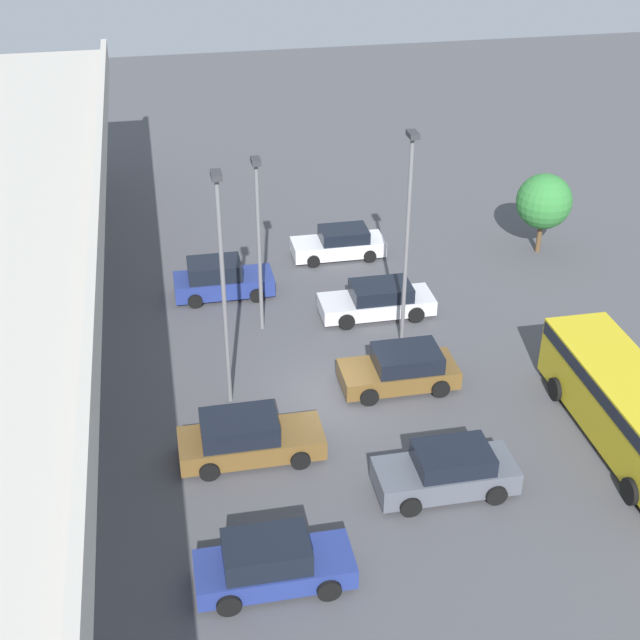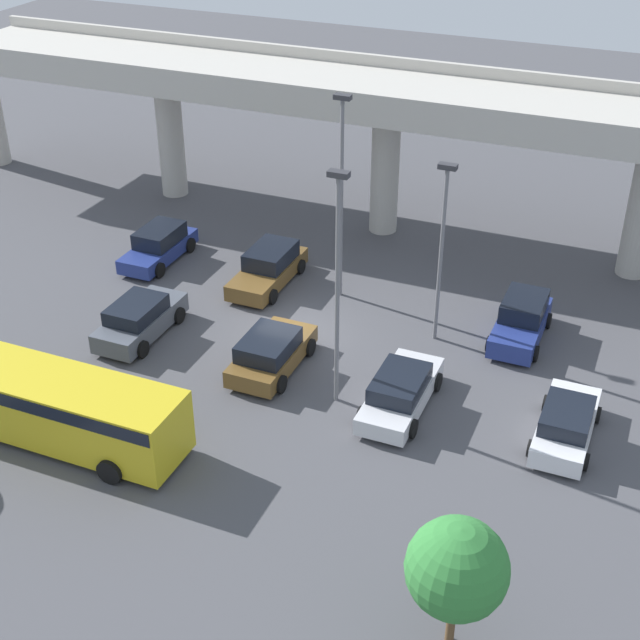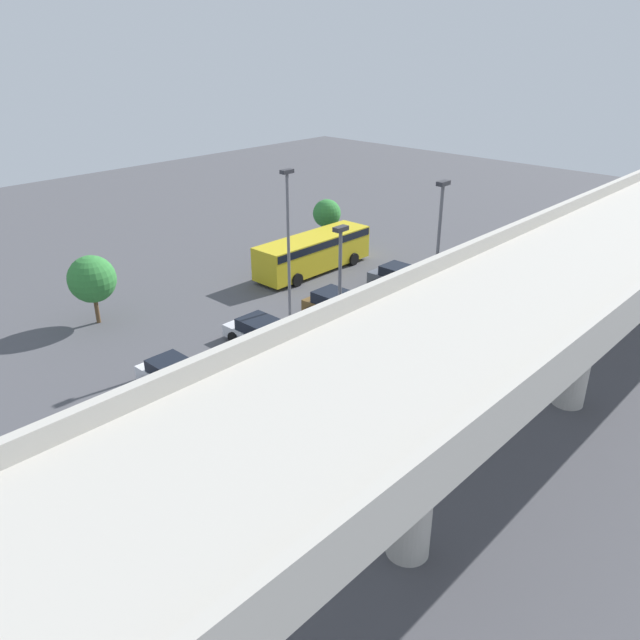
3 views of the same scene
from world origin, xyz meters
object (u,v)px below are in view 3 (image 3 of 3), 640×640
parked_car_2 (461,321)px  tree_front_left (327,214)px  parked_car_1 (403,280)px  tree_front_centre (92,279)px  lamp_post_near_aisle (437,260)px  lamp_post_mid_lot (340,293)px  parked_car_4 (265,335)px  parked_car_0 (512,292)px  shuttle_bus (313,250)px  parked_car_6 (177,379)px  parked_car_5 (314,400)px  parked_car_3 (339,307)px  lamp_post_by_overpass (288,242)px

parked_car_2 → tree_front_left: size_ratio=1.34×
parked_car_1 → parked_car_2: size_ratio=0.93×
parked_car_1 → tree_front_centre: tree_front_centre is taller
parked_car_2 → lamp_post_near_aisle: lamp_post_near_aisle is taller
parked_car_2 → tree_front_left: (-6.60, -16.07, 1.78)m
lamp_post_mid_lot → parked_car_2: bearing=168.9°
parked_car_2 → parked_car_4: 10.75m
parked_car_0 → shuttle_bus: 13.52m
parked_car_6 → lamp_post_near_aisle: 13.45m
lamp_post_mid_lot → parked_car_6: bearing=-37.6°
parked_car_5 → tree_front_centre: 15.86m
lamp_post_mid_lot → lamp_post_near_aisle: bearing=159.1°
parked_car_5 → shuttle_bus: 18.27m
parked_car_0 → parked_car_6: (19.99, -6.26, -0.08)m
parked_car_5 → parked_car_3: bearing=-54.5°
tree_front_centre → parked_car_1: bearing=148.0°
lamp_post_by_overpass → parked_car_2: bearing=130.8°
parked_car_6 → lamp_post_near_aisle: lamp_post_near_aisle is taller
parked_car_1 → parked_car_2: 6.72m
parked_car_2 → lamp_post_by_overpass: lamp_post_by_overpass is taller
parked_car_0 → parked_car_6: size_ratio=1.01×
parked_car_2 → parked_car_0: bearing=-90.2°
lamp_post_mid_lot → parked_car_1: bearing=-158.3°
parked_car_3 → tree_front_left: tree_front_left is taller
parked_car_1 → parked_car_6: size_ratio=1.02×
shuttle_bus → parked_car_1: bearing=99.7°
lamp_post_mid_lot → lamp_post_by_overpass: size_ratio=0.84×
parked_car_6 → shuttle_bus: bearing=112.5°
tree_front_centre → tree_front_left: bearing=-179.5°
parked_car_3 → lamp_post_by_overpass: lamp_post_by_overpass is taller
parked_car_2 → lamp_post_mid_lot: bearing=78.9°
parked_car_1 → lamp_post_near_aisle: lamp_post_near_aisle is taller
parked_car_3 → parked_car_0: bearing=54.8°
tree_front_centre → parked_car_2: bearing=129.0°
lamp_post_by_overpass → parked_car_0: bearing=149.0°
parked_car_6 → parked_car_4: bearing=94.2°
parked_car_2 → parked_car_5: (11.44, -0.23, 0.03)m
parked_car_0 → tree_front_centre: bearing=49.5°
parked_car_5 → parked_car_4: bearing=-25.0°
parked_car_2 → parked_car_6: 15.55m
parked_car_4 → parked_car_5: parked_car_5 is taller
parked_car_4 → parked_car_1: bearing=87.0°
parked_car_5 → shuttle_bus: size_ratio=0.48×
lamp_post_by_overpass → tree_front_centre: 11.38m
lamp_post_by_overpass → parked_car_5: bearing=52.3°
parked_car_0 → parked_car_5: size_ratio=1.03×
parked_car_4 → shuttle_bus: size_ratio=0.53×
parked_car_2 → lamp_post_mid_lot: lamp_post_mid_lot is taller
parked_car_5 → tree_front_centre: bearing=5.3°
lamp_post_near_aisle → tree_front_left: size_ratio=2.46×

